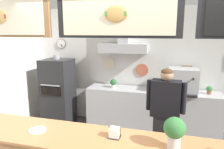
{
  "coord_description": "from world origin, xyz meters",
  "views": [
    {
      "loc": [
        0.59,
        -2.27,
        2.16
      ],
      "look_at": [
        -0.27,
        0.83,
        1.51
      ],
      "focal_mm": 34.29,
      "sensor_mm": 36.0,
      "label": 1
    }
  ],
  "objects_px": {
    "potted_oregano": "(209,90)",
    "shop_worker": "(165,117)",
    "napkin_holder": "(115,133)",
    "condiment_plate": "(37,130)",
    "potted_sage": "(113,83)",
    "pizza_oven": "(58,92)",
    "basil_vase": "(174,132)",
    "espresso_machine": "(183,81)"
  },
  "relations": [
    {
      "from": "potted_oregano",
      "to": "shop_worker",
      "type": "bearing_deg",
      "value": -122.93
    },
    {
      "from": "napkin_holder",
      "to": "condiment_plate",
      "type": "height_order",
      "value": "napkin_holder"
    },
    {
      "from": "potted_sage",
      "to": "potted_oregano",
      "type": "distance_m",
      "value": 1.97
    },
    {
      "from": "pizza_oven",
      "to": "basil_vase",
      "type": "relative_size",
      "value": 4.98
    },
    {
      "from": "espresso_machine",
      "to": "basil_vase",
      "type": "relative_size",
      "value": 1.73
    },
    {
      "from": "shop_worker",
      "to": "condiment_plate",
      "type": "height_order",
      "value": "shop_worker"
    },
    {
      "from": "shop_worker",
      "to": "potted_oregano",
      "type": "height_order",
      "value": "shop_worker"
    },
    {
      "from": "napkin_holder",
      "to": "condiment_plate",
      "type": "bearing_deg",
      "value": -174.42
    },
    {
      "from": "potted_sage",
      "to": "espresso_machine",
      "type": "bearing_deg",
      "value": -0.38
    },
    {
      "from": "napkin_holder",
      "to": "condiment_plate",
      "type": "relative_size",
      "value": 0.66
    },
    {
      "from": "shop_worker",
      "to": "espresso_machine",
      "type": "xyz_separation_m",
      "value": [
        0.3,
        1.22,
        0.31
      ]
    },
    {
      "from": "potted_oregano",
      "to": "basil_vase",
      "type": "bearing_deg",
      "value": -106.2
    },
    {
      "from": "pizza_oven",
      "to": "potted_sage",
      "type": "xyz_separation_m",
      "value": [
        1.27,
        0.2,
        0.26
      ]
    },
    {
      "from": "espresso_machine",
      "to": "potted_oregano",
      "type": "distance_m",
      "value": 0.54
    },
    {
      "from": "condiment_plate",
      "to": "basil_vase",
      "type": "bearing_deg",
      "value": 0.8
    },
    {
      "from": "pizza_oven",
      "to": "espresso_machine",
      "type": "xyz_separation_m",
      "value": [
        2.72,
        0.19,
        0.4
      ]
    },
    {
      "from": "pizza_oven",
      "to": "basil_vase",
      "type": "distance_m",
      "value": 3.38
    },
    {
      "from": "basil_vase",
      "to": "espresso_machine",
      "type": "bearing_deg",
      "value": 85.51
    },
    {
      "from": "shop_worker",
      "to": "potted_oregano",
      "type": "bearing_deg",
      "value": -117.87
    },
    {
      "from": "potted_oregano",
      "to": "basil_vase",
      "type": "relative_size",
      "value": 0.49
    },
    {
      "from": "pizza_oven",
      "to": "condiment_plate",
      "type": "bearing_deg",
      "value": -66.2
    },
    {
      "from": "basil_vase",
      "to": "napkin_holder",
      "type": "height_order",
      "value": "basil_vase"
    },
    {
      "from": "pizza_oven",
      "to": "condiment_plate",
      "type": "distance_m",
      "value": 2.43
    },
    {
      "from": "pizza_oven",
      "to": "espresso_machine",
      "type": "height_order",
      "value": "pizza_oven"
    },
    {
      "from": "pizza_oven",
      "to": "espresso_machine",
      "type": "bearing_deg",
      "value": 4.0
    },
    {
      "from": "pizza_oven",
      "to": "condiment_plate",
      "type": "height_order",
      "value": "pizza_oven"
    },
    {
      "from": "pizza_oven",
      "to": "potted_sage",
      "type": "height_order",
      "value": "pizza_oven"
    },
    {
      "from": "napkin_holder",
      "to": "potted_sage",
      "type": "bearing_deg",
      "value": 105.32
    },
    {
      "from": "espresso_machine",
      "to": "napkin_holder",
      "type": "bearing_deg",
      "value": -109.51
    },
    {
      "from": "potted_sage",
      "to": "basil_vase",
      "type": "relative_size",
      "value": 0.58
    },
    {
      "from": "pizza_oven",
      "to": "potted_sage",
      "type": "distance_m",
      "value": 1.31
    },
    {
      "from": "shop_worker",
      "to": "pizza_oven",
      "type": "bearing_deg",
      "value": -17.99
    },
    {
      "from": "shop_worker",
      "to": "potted_sage",
      "type": "xyz_separation_m",
      "value": [
        -1.16,
        1.23,
        0.17
      ]
    },
    {
      "from": "pizza_oven",
      "to": "espresso_machine",
      "type": "distance_m",
      "value": 2.76
    },
    {
      "from": "pizza_oven",
      "to": "shop_worker",
      "type": "distance_m",
      "value": 2.63
    },
    {
      "from": "espresso_machine",
      "to": "potted_sage",
      "type": "distance_m",
      "value": 1.46
    },
    {
      "from": "espresso_machine",
      "to": "shop_worker",
      "type": "bearing_deg",
      "value": -103.79
    },
    {
      "from": "potted_oregano",
      "to": "napkin_holder",
      "type": "distance_m",
      "value": 2.7
    },
    {
      "from": "espresso_machine",
      "to": "potted_oregano",
      "type": "height_order",
      "value": "espresso_machine"
    },
    {
      "from": "potted_sage",
      "to": "basil_vase",
      "type": "height_order",
      "value": "basil_vase"
    },
    {
      "from": "shop_worker",
      "to": "basil_vase",
      "type": "distance_m",
      "value": 1.21
    },
    {
      "from": "shop_worker",
      "to": "napkin_holder",
      "type": "distance_m",
      "value": 1.22
    }
  ]
}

